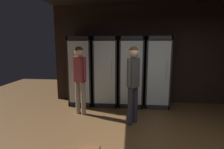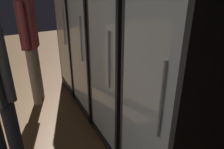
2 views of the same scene
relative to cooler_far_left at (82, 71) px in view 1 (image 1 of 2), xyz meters
The scene contains 7 objects.
wall_back 2.19m from the cooler_far_left, ahead, with size 6.00×0.06×2.80m, color black.
cooler_far_left is the anchor object (origin of this frame).
cooler_left 0.70m from the cooler_far_left, ahead, with size 0.64×0.65×1.91m.
cooler_center 1.39m from the cooler_far_left, ahead, with size 0.64×0.65×1.91m.
cooler_right 2.09m from the cooler_far_left, ahead, with size 0.64×0.65×1.91m.
shopper_near 0.84m from the cooler_far_left, 78.87° to the right, with size 0.35×0.25×1.65m.
shopper_far 1.90m from the cooler_far_left, 41.35° to the right, with size 0.27×0.30×1.66m.
Camera 1 is at (-0.76, -2.28, 1.71)m, focal length 28.96 mm.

